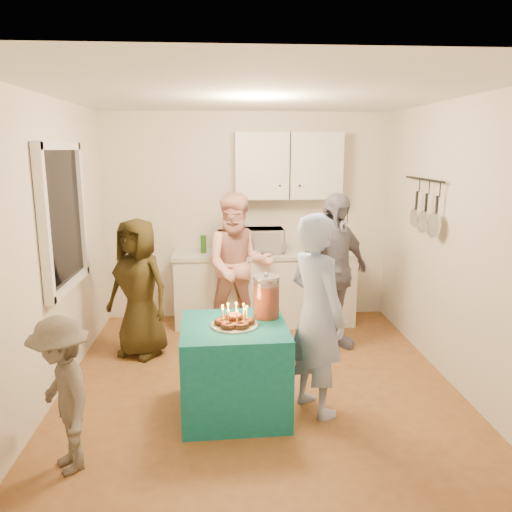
{
  "coord_description": "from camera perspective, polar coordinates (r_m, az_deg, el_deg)",
  "views": [
    {
      "loc": [
        -0.32,
        -4.3,
        2.16
      ],
      "look_at": [
        0.0,
        0.35,
        1.15
      ],
      "focal_mm": 35.0,
      "sensor_mm": 36.0,
      "label": 1
    }
  ],
  "objects": [
    {
      "name": "floor",
      "position": [
        4.82,
        0.29,
        -14.39
      ],
      "size": [
        4.0,
        4.0,
        0.0
      ],
      "primitive_type": "plane",
      "color": "brown",
      "rests_on": "ground"
    },
    {
      "name": "ceiling",
      "position": [
        4.33,
        0.33,
        18.06
      ],
      "size": [
        4.0,
        4.0,
        0.0
      ],
      "primitive_type": "plane",
      "color": "white",
      "rests_on": "floor"
    },
    {
      "name": "back_wall",
      "position": [
        6.37,
        -1.02,
        4.45
      ],
      "size": [
        3.6,
        3.6,
        0.0
      ],
      "primitive_type": "plane",
      "color": "silver",
      "rests_on": "floor"
    },
    {
      "name": "left_wall",
      "position": [
        4.63,
        -22.51,
        0.58
      ],
      "size": [
        4.0,
        4.0,
        0.0
      ],
      "primitive_type": "plane",
      "color": "silver",
      "rests_on": "floor"
    },
    {
      "name": "right_wall",
      "position": [
        4.87,
        21.95,
        1.16
      ],
      "size": [
        4.0,
        4.0,
        0.0
      ],
      "primitive_type": "plane",
      "color": "silver",
      "rests_on": "floor"
    },
    {
      "name": "window_night",
      "position": [
        4.86,
        -21.32,
        4.19
      ],
      "size": [
        0.04,
        1.0,
        1.2
      ],
      "primitive_type": "cube",
      "color": "black",
      "rests_on": "left_wall"
    },
    {
      "name": "counter",
      "position": [
        6.26,
        0.98,
        -3.82
      ],
      "size": [
        2.2,
        0.58,
        0.86
      ],
      "primitive_type": "cube",
      "color": "white",
      "rests_on": "floor"
    },
    {
      "name": "countertop",
      "position": [
        6.15,
        1.0,
        0.26
      ],
      "size": [
        2.24,
        0.62,
        0.05
      ],
      "primitive_type": "cube",
      "color": "beige",
      "rests_on": "counter"
    },
    {
      "name": "upper_cabinet",
      "position": [
        6.21,
        3.72,
        10.25
      ],
      "size": [
        1.3,
        0.3,
        0.8
      ],
      "primitive_type": "cube",
      "color": "white",
      "rests_on": "back_wall"
    },
    {
      "name": "pot_rack",
      "position": [
        5.43,
        18.26,
        5.69
      ],
      "size": [
        0.12,
        1.0,
        0.6
      ],
      "primitive_type": "cube",
      "color": "black",
      "rests_on": "right_wall"
    },
    {
      "name": "microwave",
      "position": [
        6.12,
        0.63,
        1.81
      ],
      "size": [
        0.53,
        0.37,
        0.29
      ],
      "primitive_type": "imported",
      "rotation": [
        0.0,
        0.0,
        0.02
      ],
      "color": "white",
      "rests_on": "countertop"
    },
    {
      "name": "party_table",
      "position": [
        4.22,
        -2.48,
        -12.72
      ],
      "size": [
        0.88,
        0.88,
        0.76
      ],
      "primitive_type": "cube",
      "rotation": [
        0.0,
        0.0,
        0.04
      ],
      "color": "#0F6569",
      "rests_on": "floor"
    },
    {
      "name": "donut_cake",
      "position": [
        4.02,
        -2.48,
        -6.77
      ],
      "size": [
        0.38,
        0.38,
        0.18
      ],
      "primitive_type": null,
      "color": "#381C0C",
      "rests_on": "party_table"
    },
    {
      "name": "punch_jar",
      "position": [
        4.2,
        1.17,
        -4.79
      ],
      "size": [
        0.22,
        0.22,
        0.34
      ],
      "primitive_type": "cylinder",
      "color": "#BC330F",
      "rests_on": "party_table"
    },
    {
      "name": "man_birthday",
      "position": [
        4.1,
        6.94,
        -6.7
      ],
      "size": [
        0.64,
        0.73,
        1.67
      ],
      "primitive_type": "imported",
      "rotation": [
        0.0,
        0.0,
        2.07
      ],
      "color": "#A1B7EA",
      "rests_on": "floor"
    },
    {
      "name": "woman_back_left",
      "position": [
        5.35,
        -13.28,
        -3.59
      ],
      "size": [
        0.85,
        0.75,
        1.47
      ],
      "primitive_type": "imported",
      "rotation": [
        0.0,
        0.0,
        -0.5
      ],
      "color": "#4C3E15",
      "rests_on": "floor"
    },
    {
      "name": "woman_back_center",
      "position": [
        5.71,
        -2.02,
        -1.18
      ],
      "size": [
        0.84,
        0.67,
        1.68
      ],
      "primitive_type": "imported",
      "rotation": [
        0.0,
        0.0,
        0.04
      ],
      "color": "#E98479",
      "rests_on": "floor"
    },
    {
      "name": "woman_back_right",
      "position": [
        5.42,
        8.75,
        -1.86
      ],
      "size": [
        1.07,
        0.89,
        1.71
      ],
      "primitive_type": "imported",
      "rotation": [
        0.0,
        0.0,
        0.57
      ],
      "color": "black",
      "rests_on": "floor"
    },
    {
      "name": "child_near_left",
      "position": [
        3.69,
        -21.23,
        -14.59
      ],
      "size": [
        0.71,
        0.81,
        1.09
      ],
      "primitive_type": "imported",
      "rotation": [
        0.0,
        0.0,
        -1.03
      ],
      "color": "#4D463E",
      "rests_on": "floor"
    }
  ]
}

